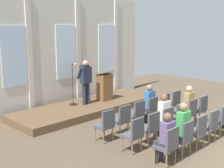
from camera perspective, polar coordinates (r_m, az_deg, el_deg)
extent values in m
cube|color=beige|center=(12.45, -8.62, 5.78)|extent=(8.34, 0.10, 4.25)
cube|color=silver|center=(11.22, -17.59, 4.81)|extent=(0.93, 0.04, 2.11)
cube|color=beige|center=(11.52, -14.88, 5.08)|extent=(0.20, 0.08, 4.25)
cube|color=silver|center=(12.40, -8.46, 5.80)|extent=(0.93, 0.04, 2.11)
cube|color=beige|center=(12.78, -6.25, 5.98)|extent=(0.20, 0.08, 4.25)
cube|color=silver|center=(13.85, -1.05, 6.50)|extent=(0.93, 0.04, 2.11)
cube|color=beige|center=(14.29, 0.72, 6.62)|extent=(0.20, 0.08, 4.25)
cube|color=brown|center=(11.82, -4.54, -4.30)|extent=(5.91, 2.00, 0.26)
cylinder|color=#232838|center=(11.64, -5.11, -1.84)|extent=(0.14, 0.14, 0.81)
cylinder|color=#232838|center=(11.75, -4.44, -1.70)|extent=(0.14, 0.14, 0.81)
cube|color=#232838|center=(11.55, -4.84, 1.67)|extent=(0.42, 0.22, 0.61)
cube|color=#26663F|center=(11.63, -5.21, 2.10)|extent=(0.06, 0.01, 0.37)
sphere|color=tan|center=(11.49, -4.91, 3.84)|extent=(0.21, 0.21, 0.21)
cylinder|color=#232838|center=(11.45, -6.02, 1.99)|extent=(0.09, 0.28, 0.45)
cylinder|color=#232838|center=(11.69, -4.76, 3.29)|extent=(0.15, 0.36, 0.15)
cylinder|color=#232838|center=(11.75, -5.41, 3.39)|extent=(0.11, 0.34, 0.15)
sphere|color=tan|center=(11.87, -6.68, 3.61)|extent=(0.10, 0.10, 0.10)
cylinder|color=black|center=(11.74, -7.14, -3.73)|extent=(0.28, 0.28, 0.03)
cylinder|color=black|center=(11.57, -7.23, -0.19)|extent=(0.02, 0.02, 1.45)
sphere|color=#262626|center=(11.45, -7.33, 3.57)|extent=(0.07, 0.07, 0.07)
cube|color=brown|center=(12.23, -1.36, -0.57)|extent=(0.52, 0.40, 1.05)
cube|color=brown|center=(12.14, -1.44, 2.05)|extent=(0.60, 0.48, 0.14)
cylinder|color=olive|center=(9.10, -1.43, -8.64)|extent=(0.04, 0.04, 0.40)
cylinder|color=olive|center=(8.87, -3.13, -9.20)|extent=(0.04, 0.04, 0.40)
cylinder|color=olive|center=(8.87, 0.11, -9.17)|extent=(0.04, 0.04, 0.40)
cylinder|color=olive|center=(8.64, -1.59, -9.77)|extent=(0.04, 0.04, 0.40)
cube|color=#47474C|center=(8.79, -1.52, -7.72)|extent=(0.46, 0.44, 0.08)
cube|color=#47474C|center=(8.57, -0.64, -6.31)|extent=(0.46, 0.06, 0.46)
cylinder|color=olive|center=(9.55, 1.48, -7.66)|extent=(0.04, 0.04, 0.40)
cylinder|color=olive|center=(9.30, -0.06, -8.18)|extent=(0.04, 0.04, 0.40)
cylinder|color=olive|center=(9.33, 3.01, -8.13)|extent=(0.04, 0.04, 0.40)
cylinder|color=olive|center=(9.08, 1.49, -8.68)|extent=(0.04, 0.04, 0.40)
cube|color=#47474C|center=(9.24, 1.49, -6.76)|extent=(0.46, 0.44, 0.08)
cube|color=#47474C|center=(9.03, 2.38, -5.39)|extent=(0.46, 0.06, 0.46)
cylinder|color=olive|center=(10.02, 4.11, -6.76)|extent=(0.04, 0.04, 0.40)
cylinder|color=olive|center=(9.76, 2.72, -7.24)|extent=(0.04, 0.04, 0.40)
cylinder|color=olive|center=(9.82, 5.63, -7.18)|extent=(0.04, 0.04, 0.40)
cylinder|color=olive|center=(9.55, 4.25, -7.68)|extent=(0.04, 0.04, 0.40)
cube|color=#47474C|center=(9.71, 4.20, -5.87)|extent=(0.46, 0.44, 0.08)
cube|color=#47474C|center=(9.52, 5.10, -4.55)|extent=(0.46, 0.06, 0.46)
cylinder|color=olive|center=(10.51, 6.49, -5.92)|extent=(0.04, 0.04, 0.40)
cylinder|color=olive|center=(10.25, 5.24, -6.36)|extent=(0.04, 0.04, 0.40)
cylinder|color=olive|center=(10.32, 7.98, -6.30)|extent=(0.04, 0.04, 0.40)
cylinder|color=olive|center=(10.05, 6.74, -6.76)|extent=(0.04, 0.04, 0.40)
cube|color=#47474C|center=(10.21, 6.65, -5.05)|extent=(0.46, 0.44, 0.08)
cube|color=#47474C|center=(10.03, 7.54, -3.78)|extent=(0.46, 0.06, 0.46)
cylinder|color=#2D2D33|center=(10.31, 5.52, -6.13)|extent=(0.10, 0.10, 0.44)
cylinder|color=#2D2D33|center=(10.45, 6.14, -5.92)|extent=(0.10, 0.10, 0.44)
cube|color=#2D2D33|center=(10.23, 6.39, -4.66)|extent=(0.34, 0.36, 0.12)
cube|color=#3366A5|center=(10.07, 6.92, -2.88)|extent=(0.36, 0.20, 0.57)
sphere|color=#8C6647|center=(9.99, 6.89, -0.66)|extent=(0.20, 0.20, 0.20)
cylinder|color=olive|center=(11.03, 8.65, -5.16)|extent=(0.04, 0.04, 0.40)
cylinder|color=olive|center=(10.75, 7.51, -5.56)|extent=(0.04, 0.04, 0.40)
cylinder|color=olive|center=(10.84, 10.11, -5.50)|extent=(0.04, 0.04, 0.40)
cylinder|color=olive|center=(10.56, 8.99, -5.92)|extent=(0.04, 0.04, 0.40)
cube|color=#47474C|center=(10.72, 8.86, -4.30)|extent=(0.46, 0.44, 0.08)
cube|color=#47474C|center=(10.55, 9.74, -3.08)|extent=(0.46, 0.06, 0.46)
cylinder|color=olive|center=(11.55, 10.61, -4.45)|extent=(0.04, 0.04, 0.40)
cylinder|color=olive|center=(11.27, 9.58, -4.82)|extent=(0.04, 0.04, 0.40)
cylinder|color=olive|center=(11.38, 12.03, -4.76)|extent=(0.04, 0.04, 0.40)
cylinder|color=olive|center=(11.09, 11.02, -5.15)|extent=(0.04, 0.04, 0.40)
cube|color=#47474C|center=(11.26, 10.86, -3.62)|extent=(0.46, 0.44, 0.08)
cube|color=#47474C|center=(11.09, 11.72, -2.44)|extent=(0.46, 0.06, 0.46)
cylinder|color=olive|center=(8.43, 3.56, -10.33)|extent=(0.04, 0.04, 0.40)
cylinder|color=olive|center=(8.18, 1.87, -11.01)|extent=(0.04, 0.04, 0.40)
cylinder|color=olive|center=(8.23, 5.37, -10.93)|extent=(0.04, 0.04, 0.40)
cylinder|color=olive|center=(7.97, 3.70, -11.65)|extent=(0.04, 0.04, 0.40)
cube|color=#47474C|center=(8.11, 3.65, -9.41)|extent=(0.46, 0.44, 0.08)
cube|color=#47474C|center=(7.91, 4.72, -7.91)|extent=(0.46, 0.06, 0.46)
cylinder|color=olive|center=(8.91, 6.42, -9.16)|extent=(0.04, 0.04, 0.40)
cylinder|color=olive|center=(8.65, 4.92, -9.78)|extent=(0.04, 0.04, 0.40)
cylinder|color=olive|center=(8.72, 8.20, -9.67)|extent=(0.04, 0.04, 0.40)
cylinder|color=olive|center=(8.45, 6.72, -10.33)|extent=(0.04, 0.04, 0.40)
cube|color=#47474C|center=(8.60, 6.60, -8.24)|extent=(0.46, 0.44, 0.08)
cube|color=#47474C|center=(8.40, 7.67, -6.79)|extent=(0.46, 0.06, 0.46)
cylinder|color=olive|center=(9.42, 8.97, -8.08)|extent=(0.04, 0.04, 0.40)
cylinder|color=olive|center=(9.14, 7.63, -8.65)|extent=(0.04, 0.04, 0.40)
cylinder|color=olive|center=(9.24, 10.70, -8.54)|extent=(0.04, 0.04, 0.40)
cylinder|color=olive|center=(8.96, 9.39, -9.14)|extent=(0.04, 0.04, 0.40)
cube|color=#47474C|center=(9.11, 9.22, -7.18)|extent=(0.46, 0.44, 0.08)
cube|color=#47474C|center=(8.92, 10.27, -5.79)|extent=(0.46, 0.06, 0.46)
cylinder|color=#2D2D33|center=(9.21, 7.93, -8.37)|extent=(0.10, 0.10, 0.44)
cylinder|color=#2D2D33|center=(9.35, 8.60, -8.09)|extent=(0.10, 0.10, 0.44)
cube|color=#2D2D33|center=(9.12, 8.92, -6.74)|extent=(0.34, 0.36, 0.12)
cube|color=silver|center=(8.96, 9.56, -4.84)|extent=(0.36, 0.20, 0.55)
sphere|color=brown|center=(8.87, 9.54, -2.43)|extent=(0.20, 0.20, 0.20)
cylinder|color=olive|center=(9.94, 11.24, -7.11)|extent=(0.04, 0.04, 0.40)
cylinder|color=olive|center=(9.66, 10.05, -7.62)|extent=(0.04, 0.04, 0.40)
cylinder|color=olive|center=(9.77, 12.91, -7.51)|extent=(0.04, 0.04, 0.40)
cylinder|color=olive|center=(9.48, 11.75, -8.05)|extent=(0.04, 0.04, 0.40)
cube|color=#47474C|center=(9.63, 11.55, -6.22)|extent=(0.46, 0.44, 0.08)
cube|color=#47474C|center=(9.46, 12.58, -4.88)|extent=(0.46, 0.06, 0.46)
cylinder|color=olive|center=(10.48, 13.27, -6.22)|extent=(0.04, 0.04, 0.40)
cylinder|color=olive|center=(10.19, 12.21, -6.69)|extent=(0.04, 0.04, 0.40)
cylinder|color=olive|center=(10.32, 14.89, -6.58)|extent=(0.04, 0.04, 0.40)
cylinder|color=olive|center=(10.02, 13.85, -7.07)|extent=(0.04, 0.04, 0.40)
cube|color=#47474C|center=(10.18, 13.62, -5.35)|extent=(0.46, 0.44, 0.08)
cube|color=#47474C|center=(10.01, 14.62, -4.07)|extent=(0.46, 0.06, 0.46)
cylinder|color=#2D2D33|center=(10.26, 12.44, -6.45)|extent=(0.10, 0.10, 0.44)
cylinder|color=#2D2D33|center=(10.41, 12.97, -6.22)|extent=(0.10, 0.10, 0.44)
cube|color=#2D2D33|center=(10.19, 13.35, -4.97)|extent=(0.34, 0.36, 0.12)
cube|color=#997F4C|center=(10.05, 13.97, -3.14)|extent=(0.36, 0.20, 0.59)
sphere|color=tan|center=(9.96, 13.99, -0.87)|extent=(0.20, 0.20, 0.20)
cylinder|color=olive|center=(11.03, 15.10, -5.42)|extent=(0.04, 0.04, 0.40)
cylinder|color=olive|center=(10.73, 14.14, -5.84)|extent=(0.04, 0.04, 0.40)
cylinder|color=olive|center=(10.88, 16.66, -5.75)|extent=(0.04, 0.04, 0.40)
cylinder|color=olive|center=(10.58, 15.73, -6.19)|extent=(0.04, 0.04, 0.40)
cube|color=#47474C|center=(10.74, 15.48, -4.57)|extent=(0.46, 0.44, 0.08)
cube|color=#47474C|center=(10.58, 16.45, -3.35)|extent=(0.46, 0.06, 0.46)
cylinder|color=olive|center=(7.84, 9.42, -12.20)|extent=(0.04, 0.04, 0.40)
cylinder|color=olive|center=(7.57, 7.80, -13.03)|extent=(0.04, 0.04, 0.40)
cylinder|color=olive|center=(7.67, 11.55, -12.84)|extent=(0.04, 0.04, 0.40)
cylinder|color=olive|center=(7.40, 9.97, -13.73)|extent=(0.04, 0.04, 0.40)
cube|color=#47474C|center=(7.52, 9.75, -11.28)|extent=(0.46, 0.44, 0.08)
cube|color=#47474C|center=(7.32, 11.06, -9.69)|extent=(0.46, 0.06, 0.46)
cylinder|color=#2D2D33|center=(7.64, 8.16, -12.66)|extent=(0.10, 0.10, 0.44)
cylinder|color=#2D2D33|center=(7.77, 8.97, -12.25)|extent=(0.10, 0.10, 0.44)
cube|color=#2D2D33|center=(7.53, 9.39, -10.74)|extent=(0.34, 0.36, 0.12)
cube|color=#594C72|center=(7.36, 10.17, -8.69)|extent=(0.36, 0.20, 0.50)
sphere|color=brown|center=(7.26, 10.14, -5.97)|extent=(0.20, 0.20, 0.20)
cylinder|color=olive|center=(8.36, 12.12, -10.78)|extent=(0.04, 0.04, 0.40)
cylinder|color=olive|center=(8.08, 10.71, -11.53)|extent=(0.04, 0.04, 0.40)
cylinder|color=olive|center=(8.20, 14.16, -11.33)|extent=(0.04, 0.04, 0.40)
cylinder|color=olive|center=(7.91, 12.80, -12.12)|extent=(0.04, 0.04, 0.40)
cube|color=#47474C|center=(8.04, 12.53, -9.86)|extent=(0.46, 0.44, 0.08)
cube|color=#47474C|center=(7.86, 13.79, -8.33)|extent=(0.46, 0.06, 0.46)
cylinder|color=#2D2D33|center=(8.14, 11.02, -11.19)|extent=(0.10, 0.10, 0.44)
cylinder|color=#2D2D33|center=(8.28, 11.73, -10.82)|extent=(0.10, 0.10, 0.44)
cube|color=#2D2D33|center=(8.05, 12.18, -9.36)|extent=(0.34, 0.36, 0.12)
cube|color=green|center=(7.88, 12.97, -7.05)|extent=(0.36, 0.20, 0.61)
sphere|color=#8C6647|center=(7.77, 12.98, -4.12)|extent=(0.20, 0.20, 0.20)
cylinder|color=olive|center=(8.89, 14.48, -9.51)|extent=(0.04, 0.04, 0.40)
cylinder|color=olive|center=(8.60, 13.25, -10.18)|extent=(0.04, 0.04, 0.40)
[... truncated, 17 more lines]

